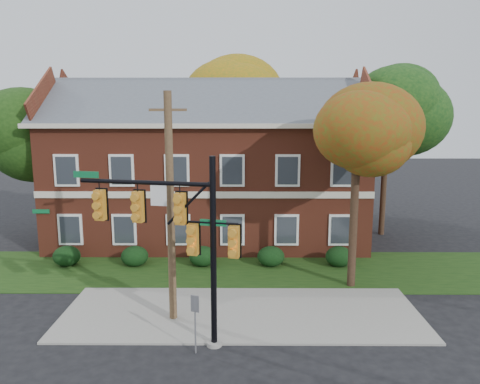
{
  "coord_description": "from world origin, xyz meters",
  "views": [
    {
      "loc": [
        0.06,
        -16.31,
        7.98
      ],
      "look_at": [
        -0.06,
        3.0,
        4.54
      ],
      "focal_mm": 35.0,
      "sensor_mm": 36.0,
      "label": 1
    }
  ],
  "objects_px": {
    "hedge_right": "(271,256)",
    "sign_post": "(195,314)",
    "tree_near_right": "(363,140)",
    "tree_left_rear": "(39,132)",
    "traffic_signal": "(179,229)",
    "apartment_building": "(209,159)",
    "hedge_left": "(135,256)",
    "hedge_far_left": "(67,256)",
    "tree_far_rear": "(233,97)",
    "utility_pole": "(171,208)",
    "hedge_center": "(203,256)",
    "tree_right_rear": "(394,106)",
    "hedge_far_right": "(339,257)"
  },
  "relations": [
    {
      "from": "apartment_building",
      "to": "hedge_right",
      "type": "relative_size",
      "value": 13.43
    },
    {
      "from": "hedge_right",
      "to": "tree_left_rear",
      "type": "bearing_deg",
      "value": 162.63
    },
    {
      "from": "tree_near_right",
      "to": "tree_far_rear",
      "type": "bearing_deg",
      "value": 110.27
    },
    {
      "from": "hedge_left",
      "to": "tree_right_rear",
      "type": "relative_size",
      "value": 0.13
    },
    {
      "from": "hedge_left",
      "to": "utility_pole",
      "type": "height_order",
      "value": "utility_pole"
    },
    {
      "from": "hedge_center",
      "to": "tree_left_rear",
      "type": "height_order",
      "value": "tree_left_rear"
    },
    {
      "from": "hedge_left",
      "to": "tree_far_rear",
      "type": "bearing_deg",
      "value": 69.71
    },
    {
      "from": "hedge_left",
      "to": "hedge_center",
      "type": "bearing_deg",
      "value": 0.0
    },
    {
      "from": "tree_near_right",
      "to": "sign_post",
      "type": "distance_m",
      "value": 10.38
    },
    {
      "from": "tree_near_right",
      "to": "tree_far_rear",
      "type": "distance_m",
      "value": 17.12
    },
    {
      "from": "tree_near_right",
      "to": "tree_right_rear",
      "type": "relative_size",
      "value": 0.81
    },
    {
      "from": "hedge_far_right",
      "to": "utility_pole",
      "type": "xyz_separation_m",
      "value": [
        -7.61,
        -6.2,
        3.84
      ]
    },
    {
      "from": "apartment_building",
      "to": "tree_left_rear",
      "type": "relative_size",
      "value": 2.12
    },
    {
      "from": "hedge_left",
      "to": "hedge_far_right",
      "type": "distance_m",
      "value": 10.5
    },
    {
      "from": "hedge_far_right",
      "to": "sign_post",
      "type": "relative_size",
      "value": 0.69
    },
    {
      "from": "tree_far_rear",
      "to": "traffic_signal",
      "type": "xyz_separation_m",
      "value": [
        -1.4,
        -21.06,
        -4.81
      ]
    },
    {
      "from": "apartment_building",
      "to": "hedge_right",
      "type": "distance_m",
      "value": 7.73
    },
    {
      "from": "tree_far_rear",
      "to": "utility_pole",
      "type": "height_order",
      "value": "tree_far_rear"
    },
    {
      "from": "hedge_left",
      "to": "traffic_signal",
      "type": "relative_size",
      "value": 0.22
    },
    {
      "from": "tree_left_rear",
      "to": "tree_right_rear",
      "type": "height_order",
      "value": "tree_right_rear"
    },
    {
      "from": "hedge_left",
      "to": "tree_far_rear",
      "type": "height_order",
      "value": "tree_far_rear"
    },
    {
      "from": "hedge_center",
      "to": "hedge_far_right",
      "type": "distance_m",
      "value": 7.0
    },
    {
      "from": "tree_near_right",
      "to": "tree_far_rear",
      "type": "height_order",
      "value": "tree_far_rear"
    },
    {
      "from": "hedge_far_right",
      "to": "tree_far_rear",
      "type": "xyz_separation_m",
      "value": [
        -5.66,
        13.09,
        8.32
      ]
    },
    {
      "from": "hedge_far_right",
      "to": "tree_far_rear",
      "type": "bearing_deg",
      "value": 113.37
    },
    {
      "from": "apartment_building",
      "to": "traffic_signal",
      "type": "xyz_separation_m",
      "value": [
        -0.06,
        -13.22,
        -0.95
      ]
    },
    {
      "from": "tree_near_right",
      "to": "tree_left_rear",
      "type": "relative_size",
      "value": 0.97
    },
    {
      "from": "hedge_left",
      "to": "tree_right_rear",
      "type": "xyz_separation_m",
      "value": [
        14.81,
        6.11,
        7.6
      ]
    },
    {
      "from": "hedge_far_right",
      "to": "utility_pole",
      "type": "bearing_deg",
      "value": -140.81
    },
    {
      "from": "hedge_right",
      "to": "sign_post",
      "type": "relative_size",
      "value": 0.69
    },
    {
      "from": "apartment_building",
      "to": "hedge_left",
      "type": "bearing_deg",
      "value": -123.67
    },
    {
      "from": "hedge_left",
      "to": "hedge_center",
      "type": "xyz_separation_m",
      "value": [
        3.5,
        0.0,
        0.0
      ]
    },
    {
      "from": "hedge_right",
      "to": "hedge_center",
      "type": "bearing_deg",
      "value": 180.0
    },
    {
      "from": "apartment_building",
      "to": "hedge_far_right",
      "type": "xyz_separation_m",
      "value": [
        7.0,
        -5.25,
        -4.46
      ]
    },
    {
      "from": "utility_pole",
      "to": "tree_left_rear",
      "type": "bearing_deg",
      "value": 117.33
    },
    {
      "from": "tree_near_right",
      "to": "hedge_right",
      "type": "bearing_deg",
      "value": 142.72
    },
    {
      "from": "tree_left_rear",
      "to": "tree_far_rear",
      "type": "distance_m",
      "value": 14.4
    },
    {
      "from": "tree_far_rear",
      "to": "sign_post",
      "type": "distance_m",
      "value": 23.06
    },
    {
      "from": "hedge_right",
      "to": "traffic_signal",
      "type": "distance_m",
      "value": 9.4
    },
    {
      "from": "hedge_far_right",
      "to": "tree_right_rear",
      "type": "bearing_deg",
      "value": 54.77
    },
    {
      "from": "sign_post",
      "to": "traffic_signal",
      "type": "bearing_deg",
      "value": 149.56
    },
    {
      "from": "utility_pole",
      "to": "hedge_center",
      "type": "bearing_deg",
      "value": 70.32
    },
    {
      "from": "hedge_far_left",
      "to": "tree_far_rear",
      "type": "relative_size",
      "value": 0.12
    },
    {
      "from": "utility_pole",
      "to": "apartment_building",
      "type": "bearing_deg",
      "value": 72.88
    },
    {
      "from": "utility_pole",
      "to": "tree_near_right",
      "type": "bearing_deg",
      "value": 9.18
    },
    {
      "from": "hedge_far_left",
      "to": "tree_right_rear",
      "type": "relative_size",
      "value": 0.13
    },
    {
      "from": "apartment_building",
      "to": "sign_post",
      "type": "xyz_separation_m",
      "value": [
        0.5,
        -13.95,
        -3.62
      ]
    },
    {
      "from": "hedge_left",
      "to": "tree_near_right",
      "type": "xyz_separation_m",
      "value": [
        10.72,
        -2.83,
        6.14
      ]
    },
    {
      "from": "tree_left_rear",
      "to": "traffic_signal",
      "type": "bearing_deg",
      "value": -51.37
    },
    {
      "from": "hedge_right",
      "to": "hedge_far_right",
      "type": "bearing_deg",
      "value": 0.0
    }
  ]
}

